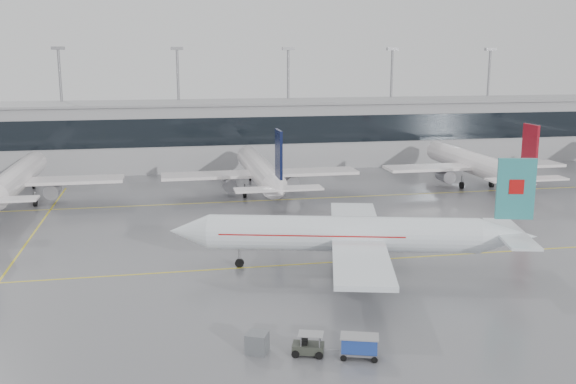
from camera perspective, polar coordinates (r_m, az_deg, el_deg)
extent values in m
plane|color=slate|center=(65.96, 2.02, -6.38)|extent=(320.00, 320.00, 0.00)
cube|color=yellow|center=(65.96, 2.02, -6.37)|extent=(120.00, 0.25, 0.01)
cube|color=yellow|center=(94.39, -2.10, -0.75)|extent=(120.00, 0.25, 0.01)
cube|color=yellow|center=(80.30, -22.01, -3.91)|extent=(0.25, 60.00, 0.01)
cube|color=#97979A|center=(124.67, -4.44, 5.12)|extent=(180.00, 15.00, 12.00)
cube|color=black|center=(117.05, -4.01, 5.42)|extent=(180.00, 0.20, 5.00)
cube|color=gray|center=(124.09, -4.48, 7.96)|extent=(182.00, 16.00, 0.40)
cylinder|color=gray|center=(130.69, -19.43, 7.00)|extent=(0.50, 0.50, 22.00)
cube|color=gray|center=(130.33, -19.78, 11.95)|extent=(2.40, 1.00, 0.60)
cylinder|color=gray|center=(129.38, -9.67, 7.46)|extent=(0.50, 0.50, 22.00)
cube|color=gray|center=(129.03, -9.85, 12.47)|extent=(2.40, 1.00, 0.60)
cylinder|color=gray|center=(131.79, 0.01, 7.70)|extent=(0.50, 0.50, 22.00)
cube|color=gray|center=(131.44, 0.01, 12.62)|extent=(2.40, 1.00, 0.60)
cylinder|color=gray|center=(137.71, 9.12, 7.74)|extent=(0.50, 0.50, 22.00)
cube|color=gray|center=(137.38, 9.28, 12.44)|extent=(2.40, 1.00, 0.60)
cylinder|color=gray|center=(146.73, 17.28, 7.60)|extent=(0.50, 0.50, 22.00)
cube|color=gray|center=(146.42, 17.56, 12.01)|extent=(2.40, 1.00, 0.60)
cylinder|color=white|center=(63.37, 4.85, -3.71)|extent=(26.49, 9.96, 3.47)
cone|color=white|center=(64.76, -8.77, -3.47)|extent=(4.74, 4.36, 3.47)
cone|color=white|center=(65.80, 18.97, -3.74)|extent=(6.29, 4.76, 3.47)
cube|color=white|center=(63.54, 6.20, -4.07)|extent=(11.99, 29.00, 0.45)
cube|color=white|center=(65.78, 19.16, -3.49)|extent=(5.46, 11.37, 0.25)
cube|color=teal|center=(64.85, 19.59, 0.26)|extent=(3.57, 1.24, 5.92)
cylinder|color=gray|center=(59.38, 5.90, -6.73)|extent=(4.01, 2.93, 2.10)
cylinder|color=gray|center=(68.54, 5.56, -4.17)|extent=(4.01, 2.93, 2.10)
cylinder|color=gray|center=(64.61, -4.34, -5.69)|extent=(0.20, 0.20, 1.49)
cylinder|color=black|center=(64.84, -4.33, -6.31)|extent=(0.95, 0.51, 0.90)
cylinder|color=gray|center=(61.70, 7.20, -6.51)|extent=(0.24, 0.24, 1.49)
cylinder|color=black|center=(61.94, 7.18, -7.16)|extent=(1.18, 0.71, 1.10)
cylinder|color=gray|center=(66.65, 6.91, -5.10)|extent=(0.24, 0.24, 1.49)
cylinder|color=black|center=(66.87, 6.90, -5.71)|extent=(1.18, 0.71, 1.10)
cube|color=#B70F0F|center=(64.81, 19.60, 0.47)|extent=(1.47, 0.78, 1.40)
cube|color=#B70F0F|center=(63.30, 2.13, -3.50)|extent=(18.31, 7.88, 0.12)
cylinder|color=white|center=(99.63, -22.91, 1.21)|extent=(3.59, 27.36, 3.59)
cone|color=white|center=(114.81, -21.36, 2.64)|extent=(3.59, 4.00, 3.59)
cube|color=white|center=(98.25, -23.06, 0.82)|extent=(29.64, 5.00, 0.45)
cylinder|color=gray|center=(98.12, -20.19, 0.13)|extent=(2.10, 3.60, 2.10)
cylinder|color=gray|center=(110.38, -21.71, 0.91)|extent=(0.20, 0.20, 1.56)
cylinder|color=black|center=(110.52, -21.68, 0.51)|extent=(0.30, 0.90, 0.90)
cylinder|color=gray|center=(97.16, -21.58, -0.43)|extent=(0.24, 0.24, 1.56)
cylinder|color=black|center=(97.32, -21.54, -0.87)|extent=(0.45, 1.10, 1.10)
cylinder|color=white|center=(98.49, -2.57, 2.03)|extent=(3.59, 27.36, 3.59)
cone|color=white|center=(113.83, -3.75, 3.36)|extent=(3.59, 4.00, 3.59)
cone|color=white|center=(82.52, -0.87, 0.10)|extent=(3.59, 5.60, 3.59)
cube|color=white|center=(97.10, -2.44, 1.65)|extent=(29.64, 5.00, 0.45)
cube|color=white|center=(82.27, -0.85, 0.28)|extent=(11.40, 2.80, 0.25)
cube|color=black|center=(81.27, -0.83, 3.40)|extent=(0.35, 3.60, 6.12)
cylinder|color=gray|center=(97.28, -5.27, 0.73)|extent=(2.10, 3.60, 2.10)
cylinder|color=gray|center=(98.68, 0.28, 0.94)|extent=(2.10, 3.60, 2.10)
cylinder|color=gray|center=(109.36, -3.39, 1.65)|extent=(0.20, 0.20, 1.56)
cylinder|color=black|center=(109.50, -3.39, 1.25)|extent=(0.30, 0.90, 0.90)
cylinder|color=gray|center=(96.18, -3.87, 0.28)|extent=(0.24, 0.24, 1.56)
cylinder|color=black|center=(96.34, -3.86, -0.18)|extent=(0.45, 1.10, 1.10)
cylinder|color=gray|center=(96.94, -0.82, 0.40)|extent=(0.24, 0.24, 1.56)
cylinder|color=black|center=(97.10, -0.82, -0.05)|extent=(0.45, 1.10, 1.10)
cylinder|color=white|center=(109.21, 15.92, 2.56)|extent=(3.59, 27.36, 3.59)
cone|color=white|center=(123.22, 12.64, 3.75)|extent=(3.59, 4.00, 3.59)
cone|color=white|center=(95.05, 20.38, 0.93)|extent=(3.59, 5.60, 3.59)
cube|color=white|center=(107.96, 16.27, 2.22)|extent=(29.64, 5.00, 0.45)
cube|color=white|center=(94.83, 20.45, 1.08)|extent=(11.40, 2.80, 0.25)
cube|color=maroon|center=(93.97, 20.72, 3.79)|extent=(0.35, 3.60, 6.12)
cylinder|color=gray|center=(106.55, 13.80, 1.41)|extent=(2.10, 3.60, 2.10)
cylinder|color=gray|center=(110.90, 18.31, 1.56)|extent=(2.10, 3.60, 2.10)
cylinder|color=gray|center=(119.10, 13.55, 2.18)|extent=(0.20, 0.20, 1.56)
cylinder|color=black|center=(119.23, 13.53, 1.81)|extent=(0.30, 0.90, 0.90)
cylinder|color=gray|center=(106.27, 15.20, 1.00)|extent=(0.24, 0.24, 1.56)
cylinder|color=black|center=(106.41, 15.18, 0.59)|extent=(0.45, 1.10, 1.10)
cylinder|color=gray|center=(108.65, 17.66, 1.09)|extent=(0.24, 0.24, 1.56)
cylinder|color=black|center=(108.79, 17.64, 0.68)|extent=(0.45, 1.10, 1.10)
cube|color=#2F332B|center=(46.72, 1.80, -13.69)|extent=(2.49, 1.84, 0.65)
cube|color=gray|center=(46.25, 2.05, -12.49)|extent=(2.05, 1.70, 0.06)
cube|color=black|center=(46.57, 1.46, -13.21)|extent=(0.67, 0.85, 0.37)
cylinder|color=gray|center=(46.63, 3.90, -13.83)|extent=(1.08, 0.42, 0.07)
cylinder|color=gray|center=(46.03, 1.16, -13.21)|extent=(0.07, 0.07, 0.83)
cylinder|color=gray|center=(46.95, 1.29, -12.69)|extent=(0.07, 0.07, 0.83)
cylinder|color=gray|center=(45.92, 2.81, -13.28)|extent=(0.07, 0.07, 0.83)
cylinder|color=gray|center=(46.85, 2.91, -12.76)|extent=(0.07, 0.07, 0.83)
cylinder|color=black|center=(46.36, 0.67, -14.22)|extent=(0.59, 0.35, 0.56)
cylinder|color=black|center=(47.44, 0.84, -13.58)|extent=(0.59, 0.35, 0.56)
cylinder|color=black|center=(46.22, 2.79, -14.32)|extent=(0.59, 0.35, 0.56)
cylinder|color=black|center=(47.30, 2.91, -13.68)|extent=(0.59, 0.35, 0.56)
cube|color=gray|center=(46.61, 6.35, -13.98)|extent=(2.95, 2.10, 0.16)
cube|color=navy|center=(46.34, 6.36, -13.29)|extent=(2.75, 1.96, 1.07)
cube|color=gray|center=(46.10, 6.38, -12.64)|extent=(2.98, 2.19, 0.09)
cylinder|color=black|center=(46.11, 4.96, -14.50)|extent=(0.47, 0.29, 0.44)
cylinder|color=black|center=(47.31, 5.03, -13.78)|extent=(0.47, 0.29, 0.44)
cylinder|color=black|center=(46.10, 7.69, -14.57)|extent=(0.47, 0.29, 0.44)
cylinder|color=black|center=(47.29, 7.69, -13.86)|extent=(0.47, 0.29, 0.44)
cube|color=slate|center=(46.98, -2.76, -13.24)|extent=(1.93, 1.88, 1.48)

